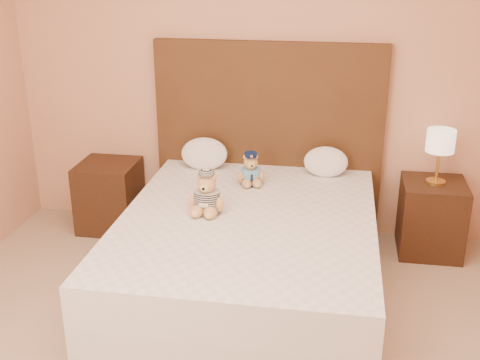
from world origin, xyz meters
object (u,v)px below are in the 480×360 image
at_px(pillow_right, 326,160).
at_px(pillow_left, 204,152).
at_px(nightstand_left, 110,196).
at_px(teddy_prisoner, 207,193).
at_px(teddy_police, 251,169).
at_px(bed, 247,255).
at_px(nightstand_right, 431,217).
at_px(lamp, 440,144).

bearing_deg(pillow_right, pillow_left, 180.00).
xyz_separation_m(nightstand_left, teddy_prisoner, (0.98, -0.79, 0.41)).
relative_size(teddy_police, pillow_right, 0.73).
height_order(bed, teddy_prisoner, teddy_prisoner).
bearing_deg(pillow_right, teddy_police, -151.79).
height_order(teddy_prisoner, pillow_left, teddy_prisoner).
height_order(nightstand_right, lamp, lamp).
distance_m(nightstand_right, teddy_prisoner, 1.76).
bearing_deg(nightstand_right, teddy_prisoner, -152.58).
distance_m(nightstand_right, pillow_left, 1.76).
bearing_deg(teddy_prisoner, bed, 0.66).
distance_m(nightstand_left, lamp, 2.56).
relative_size(nightstand_right, pillow_right, 1.69).
distance_m(teddy_police, pillow_left, 0.49).
distance_m(bed, pillow_right, 1.02).
relative_size(teddy_prisoner, pillow_left, 0.77).
bearing_deg(pillow_left, teddy_police, -34.83).
relative_size(bed, pillow_right, 6.13).
bearing_deg(teddy_police, lamp, -5.38).
bearing_deg(pillow_left, pillow_right, 0.00).
distance_m(lamp, pillow_right, 0.81).
relative_size(teddy_prisoner, pillow_right, 0.85).
distance_m(bed, pillow_left, 1.03).
bearing_deg(bed, nightstand_left, 147.38).
height_order(nightstand_right, teddy_prisoner, teddy_prisoner).
xyz_separation_m(bed, teddy_police, (-0.07, 0.55, 0.39)).
bearing_deg(lamp, teddy_police, -169.24).
xyz_separation_m(pillow_left, pillow_right, (0.92, 0.00, -0.01)).
xyz_separation_m(lamp, teddy_police, (-1.32, -0.25, -0.18)).
xyz_separation_m(teddy_prisoner, pillow_left, (-0.20, 0.82, -0.01)).
bearing_deg(teddy_police, nightstand_right, -5.38).
bearing_deg(nightstand_right, pillow_right, 177.83).
bearing_deg(pillow_left, nightstand_right, -1.00).
relative_size(lamp, teddy_prisoner, 1.45).
bearing_deg(teddy_prisoner, lamp, 31.08).
bearing_deg(lamp, nightstand_right, 0.00).
bearing_deg(pillow_left, teddy_prisoner, -76.07).
height_order(lamp, pillow_right, lamp).
relative_size(nightstand_right, teddy_police, 2.32).
relative_size(lamp, teddy_police, 1.68).
bearing_deg(bed, nightstand_right, 32.62).
relative_size(teddy_police, teddy_prisoner, 0.86).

